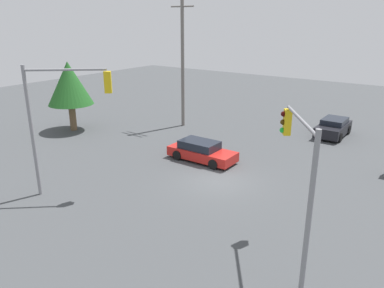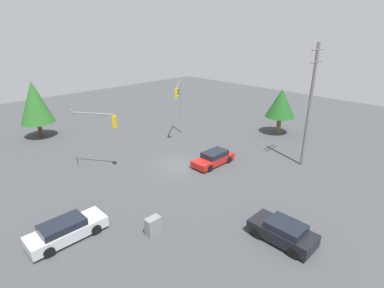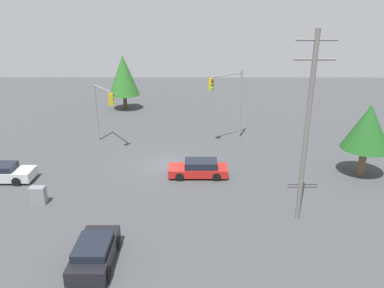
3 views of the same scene
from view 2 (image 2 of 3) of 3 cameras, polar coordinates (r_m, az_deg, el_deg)
ground_plane at (r=29.02m, az=-2.52°, el=-4.06°), size 80.00×80.00×0.00m
sedan_red at (r=29.06m, az=4.13°, el=-2.71°), size 4.49×1.89×1.30m
sedan_silver at (r=20.94m, az=-22.83°, el=-14.86°), size 4.77×1.90×1.34m
sedan_dark at (r=20.04m, az=16.91°, el=-15.68°), size 1.99×4.04×1.38m
traffic_signal_main at (r=35.17m, az=-2.39°, el=8.45°), size 3.29×2.86×6.72m
traffic_signal_cross at (r=28.03m, az=-18.56°, el=2.59°), size 2.57×3.62×5.73m
utility_pole_tall at (r=29.19m, az=21.53°, el=7.01°), size 2.20×0.28×11.29m
electrical_cabinet at (r=19.99m, az=-7.40°, el=-15.21°), size 0.99×0.60×1.20m
tree_far at (r=38.14m, az=16.60°, el=7.44°), size 3.59×3.59×5.61m
tree_corner at (r=39.69m, az=-27.76°, el=7.04°), size 3.81×3.81×6.77m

